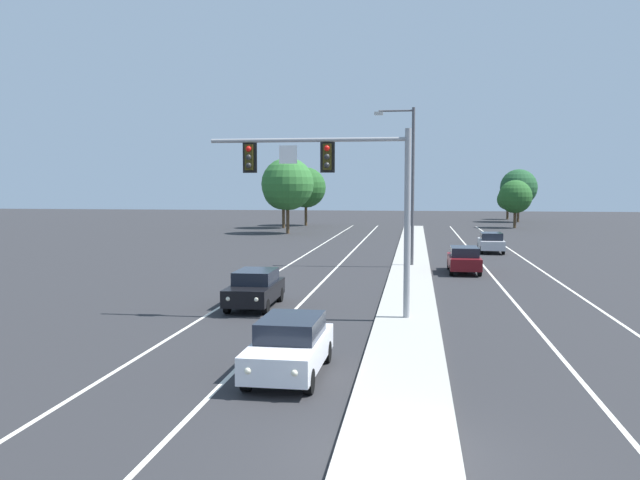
{
  "coord_description": "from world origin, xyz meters",
  "views": [
    {
      "loc": [
        0.29,
        -12.34,
        5.16
      ],
      "look_at": [
        -3.2,
        11.63,
        3.2
      ],
      "focal_mm": 37.07,
      "sensor_mm": 36.0,
      "label": 1
    }
  ],
  "objects_px": {
    "overhead_signal_mast": "(342,182)",
    "tree_far_right_a": "(519,188)",
    "tree_far_left_c": "(288,184)",
    "street_lamp_median": "(409,177)",
    "car_receding_silver": "(491,242)",
    "tree_far_left_a": "(283,189)",
    "car_oncoming_white": "(290,346)",
    "tree_far_right_b": "(508,199)",
    "car_oncoming_black": "(255,288)",
    "tree_far_left_b": "(306,188)",
    "car_receding_darkred": "(464,259)",
    "tree_far_right_c": "(515,197)"
  },
  "relations": [
    {
      "from": "car_oncoming_white",
      "to": "tree_far_left_c",
      "type": "relative_size",
      "value": 0.54
    },
    {
      "from": "tree_far_right_c",
      "to": "street_lamp_median",
      "type": "bearing_deg",
      "value": -106.62
    },
    {
      "from": "overhead_signal_mast",
      "to": "tree_far_right_b",
      "type": "relative_size",
      "value": 1.6
    },
    {
      "from": "car_receding_silver",
      "to": "tree_far_right_b",
      "type": "distance_m",
      "value": 54.8
    },
    {
      "from": "tree_far_left_b",
      "to": "tree_far_right_b",
      "type": "bearing_deg",
      "value": 35.78
    },
    {
      "from": "car_receding_silver",
      "to": "overhead_signal_mast",
      "type": "bearing_deg",
      "value": -107.41
    },
    {
      "from": "car_receding_silver",
      "to": "street_lamp_median",
      "type": "bearing_deg",
      "value": -121.18
    },
    {
      "from": "tree_far_right_a",
      "to": "tree_far_right_b",
      "type": "height_order",
      "value": "tree_far_right_a"
    },
    {
      "from": "car_oncoming_white",
      "to": "tree_far_left_a",
      "type": "height_order",
      "value": "tree_far_left_a"
    },
    {
      "from": "car_receding_silver",
      "to": "car_oncoming_black",
      "type": "bearing_deg",
      "value": -116.31
    },
    {
      "from": "tree_far_left_a",
      "to": "car_oncoming_black",
      "type": "bearing_deg",
      "value": -79.85
    },
    {
      "from": "tree_far_left_c",
      "to": "tree_far_right_a",
      "type": "relative_size",
      "value": 1.08
    },
    {
      "from": "tree_far_left_a",
      "to": "tree_far_left_c",
      "type": "xyz_separation_m",
      "value": [
        2.39,
        -9.42,
        0.61
      ]
    },
    {
      "from": "car_oncoming_black",
      "to": "tree_far_left_c",
      "type": "relative_size",
      "value": 0.54
    },
    {
      "from": "overhead_signal_mast",
      "to": "tree_far_left_c",
      "type": "height_order",
      "value": "tree_far_left_c"
    },
    {
      "from": "overhead_signal_mast",
      "to": "tree_far_right_a",
      "type": "bearing_deg",
      "value": 76.65
    },
    {
      "from": "street_lamp_median",
      "to": "car_oncoming_white",
      "type": "distance_m",
      "value": 25.72
    },
    {
      "from": "car_receding_darkred",
      "to": "tree_far_left_c",
      "type": "height_order",
      "value": "tree_far_left_c"
    },
    {
      "from": "car_oncoming_black",
      "to": "tree_far_left_b",
      "type": "xyz_separation_m",
      "value": [
        -7.67,
        58.97,
        4.22
      ]
    },
    {
      "from": "car_receding_silver",
      "to": "tree_far_right_c",
      "type": "xyz_separation_m",
      "value": [
        6.38,
        32.09,
        3.09
      ]
    },
    {
      "from": "overhead_signal_mast",
      "to": "tree_far_left_a",
      "type": "distance_m",
      "value": 56.88
    },
    {
      "from": "car_receding_silver",
      "to": "tree_far_left_a",
      "type": "xyz_separation_m",
      "value": [
        -22.17,
        27.59,
        4.01
      ]
    },
    {
      "from": "overhead_signal_mast",
      "to": "tree_far_right_c",
      "type": "xyz_separation_m",
      "value": [
        15.06,
        59.76,
        -1.44
      ]
    },
    {
      "from": "tree_far_left_a",
      "to": "tree_far_left_c",
      "type": "distance_m",
      "value": 9.74
    },
    {
      "from": "car_receding_darkred",
      "to": "car_oncoming_black",
      "type": "bearing_deg",
      "value": -127.07
    },
    {
      "from": "tree_far_left_c",
      "to": "tree_far_right_b",
      "type": "xyz_separation_m",
      "value": [
        28.19,
        35.93,
        -2.27
      ]
    },
    {
      "from": "overhead_signal_mast",
      "to": "car_receding_darkred",
      "type": "bearing_deg",
      "value": 69.06
    },
    {
      "from": "car_receding_silver",
      "to": "car_oncoming_white",
      "type": "bearing_deg",
      "value": -104.58
    },
    {
      "from": "overhead_signal_mast",
      "to": "tree_far_right_a",
      "type": "height_order",
      "value": "tree_far_right_a"
    },
    {
      "from": "overhead_signal_mast",
      "to": "street_lamp_median",
      "type": "xyz_separation_m",
      "value": [
        2.38,
        17.27,
        0.44
      ]
    },
    {
      "from": "car_receding_darkred",
      "to": "tree_far_right_a",
      "type": "bearing_deg",
      "value": 78.66
    },
    {
      "from": "tree_far_left_a",
      "to": "tree_far_right_b",
      "type": "height_order",
      "value": "tree_far_left_a"
    },
    {
      "from": "overhead_signal_mast",
      "to": "car_oncoming_white",
      "type": "bearing_deg",
      "value": -94.04
    },
    {
      "from": "car_oncoming_black",
      "to": "tree_far_left_a",
      "type": "distance_m",
      "value": 54.16
    },
    {
      "from": "car_oncoming_black",
      "to": "tree_far_right_c",
      "type": "distance_m",
      "value": 60.8
    },
    {
      "from": "tree_far_left_b",
      "to": "car_receding_darkred",
      "type": "bearing_deg",
      "value": -69.4
    },
    {
      "from": "car_oncoming_white",
      "to": "tree_far_right_b",
      "type": "height_order",
      "value": "tree_far_right_b"
    },
    {
      "from": "car_receding_silver",
      "to": "tree_far_right_a",
      "type": "height_order",
      "value": "tree_far_right_a"
    },
    {
      "from": "overhead_signal_mast",
      "to": "car_oncoming_white",
      "type": "distance_m",
      "value": 9.04
    },
    {
      "from": "overhead_signal_mast",
      "to": "tree_far_left_b",
      "type": "relative_size",
      "value": 1.01
    },
    {
      "from": "tree_far_left_a",
      "to": "tree_far_right_c",
      "type": "height_order",
      "value": "tree_far_left_a"
    },
    {
      "from": "overhead_signal_mast",
      "to": "car_receding_darkred",
      "type": "relative_size",
      "value": 1.74
    },
    {
      "from": "overhead_signal_mast",
      "to": "tree_far_right_b",
      "type": "distance_m",
      "value": 83.56
    },
    {
      "from": "car_receding_darkred",
      "to": "car_receding_silver",
      "type": "bearing_deg",
      "value": 76.9
    },
    {
      "from": "car_oncoming_white",
      "to": "tree_far_right_a",
      "type": "relative_size",
      "value": 0.58
    },
    {
      "from": "street_lamp_median",
      "to": "tree_far_right_c",
      "type": "bearing_deg",
      "value": 73.38
    },
    {
      "from": "overhead_signal_mast",
      "to": "car_oncoming_white",
      "type": "height_order",
      "value": "overhead_signal_mast"
    },
    {
      "from": "overhead_signal_mast",
      "to": "car_oncoming_black",
      "type": "relative_size",
      "value": 1.74
    },
    {
      "from": "car_receding_darkred",
      "to": "tree_far_left_b",
      "type": "height_order",
      "value": "tree_far_left_b"
    },
    {
      "from": "tree_far_left_b",
      "to": "tree_far_right_b",
      "type": "relative_size",
      "value": 1.59
    }
  ]
}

